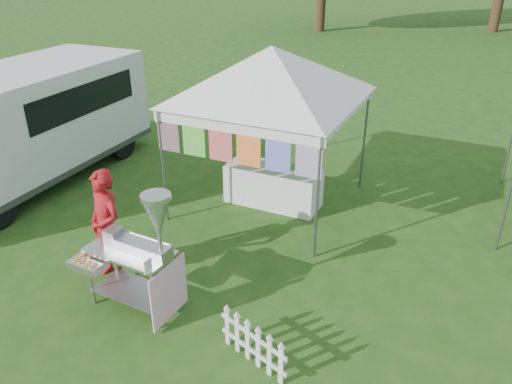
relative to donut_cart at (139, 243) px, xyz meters
The scene contains 7 objects.
ground 1.12m from the donut_cart, 33.26° to the left, with size 120.00×120.00×0.00m, color #204A15.
canopy_main 4.12m from the donut_cart, 86.34° to the left, with size 4.24×4.24×3.45m.
donut_cart is the anchor object (origin of this frame).
vendor 1.03m from the donut_cart, 155.80° to the left, with size 0.64×0.42×1.75m, color maroon.
cargo_van 5.42m from the donut_cart, 151.42° to the left, with size 2.41×5.65×2.32m.
picket_fence 1.94m from the donut_cart, ahead, with size 1.03×0.38×0.56m.
display_table 3.72m from the donut_cart, 85.09° to the left, with size 1.80×0.70×0.76m, color white.
Camera 1 is at (3.47, -4.43, 4.56)m, focal length 35.00 mm.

